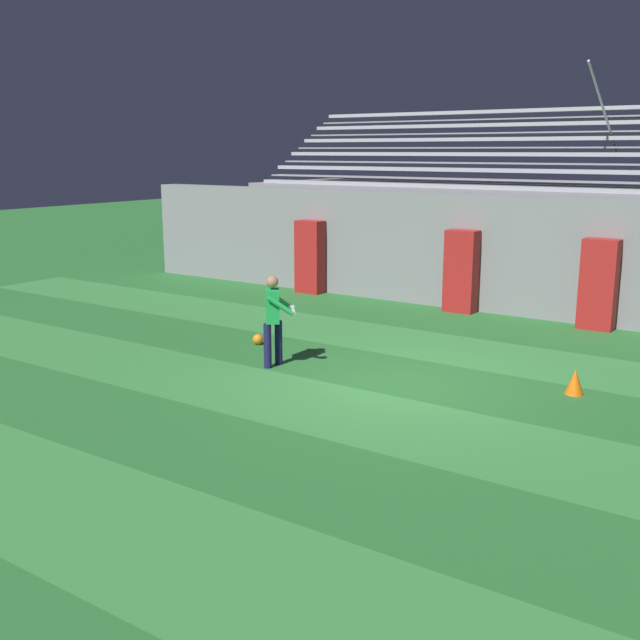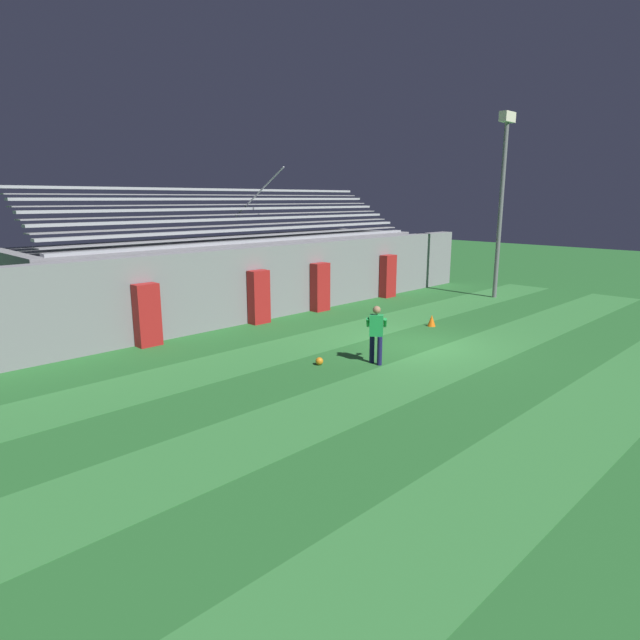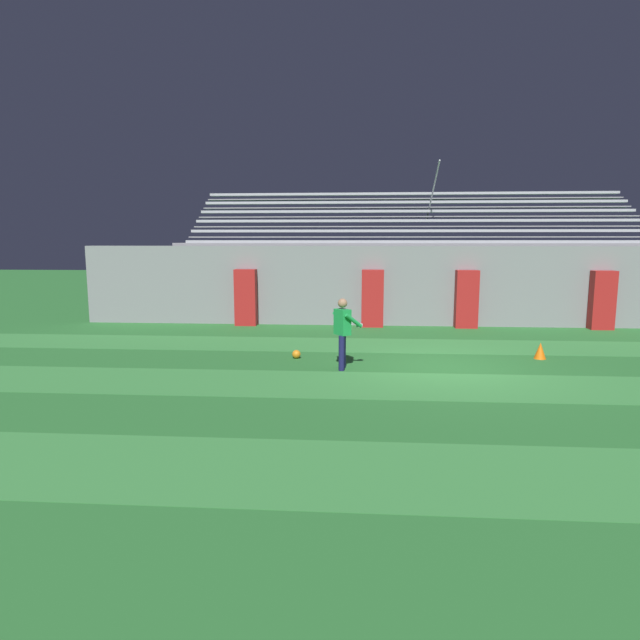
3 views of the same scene
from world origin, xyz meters
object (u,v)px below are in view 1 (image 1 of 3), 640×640
object	(u,v)px
padding_pillar_far_left	(310,257)
goalkeeper	(274,315)
soccer_ball	(258,339)
padding_pillar_gate_left	(461,271)
padding_pillar_gate_right	(599,285)
traffic_cone	(575,382)

from	to	relation	value
padding_pillar_far_left	goalkeeper	bearing A→B (deg)	-60.08
goalkeeper	soccer_ball	size ratio (longest dim) A/B	7.59
padding_pillar_gate_left	soccer_ball	xyz separation A→B (m)	(-2.06, -5.26, -0.88)
padding_pillar_gate_left	padding_pillar_gate_right	distance (m)	3.22
padding_pillar_gate_right	padding_pillar_far_left	size ratio (longest dim) A/B	1.00
padding_pillar_gate_right	goalkeeper	bearing A→B (deg)	-122.85
padding_pillar_gate_left	padding_pillar_far_left	distance (m)	4.47
padding_pillar_far_left	goalkeeper	size ratio (longest dim) A/B	1.19
padding_pillar_gate_left	traffic_cone	size ratio (longest dim) A/B	4.74
padding_pillar_gate_right	padding_pillar_far_left	bearing A→B (deg)	180.00
padding_pillar_gate_right	goalkeeper	world-z (taller)	padding_pillar_gate_right
goalkeeper	soccer_ball	bearing A→B (deg)	139.68
goalkeeper	traffic_cone	distance (m)	5.26
soccer_ball	traffic_cone	world-z (taller)	traffic_cone
padding_pillar_far_left	goalkeeper	distance (m)	7.27
padding_pillar_far_left	goalkeeper	world-z (taller)	padding_pillar_far_left
padding_pillar_gate_right	padding_pillar_gate_left	bearing A→B (deg)	180.00
padding_pillar_gate_right	traffic_cone	world-z (taller)	padding_pillar_gate_right
goalkeeper	soccer_ball	xyz separation A→B (m)	(-1.22, 1.03, -0.84)
padding_pillar_gate_right	soccer_ball	bearing A→B (deg)	-135.12
soccer_ball	traffic_cone	size ratio (longest dim) A/B	0.52
goalkeeper	padding_pillar_gate_right	bearing A→B (deg)	57.15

